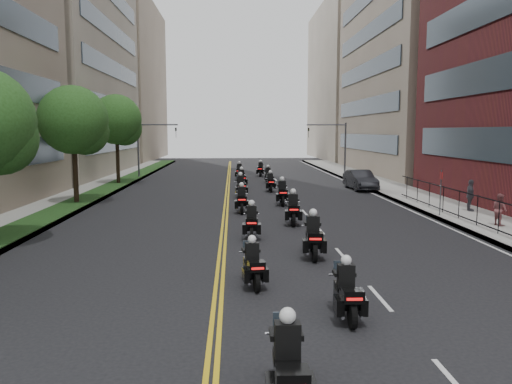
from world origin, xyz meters
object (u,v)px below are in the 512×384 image
Objects in this scene: motorcycle_9 at (270,183)px; motorcycle_12 at (239,172)px; motorcycle_2 at (253,266)px; pedestrian_c at (470,195)px; motorcycle_11 at (268,176)px; parked_sedan at (360,180)px; motorcycle_4 at (252,223)px; motorcycle_5 at (293,210)px; motorcycle_6 at (242,201)px; motorcycle_0 at (288,369)px; motorcycle_1 at (347,294)px; motorcycle_8 at (241,187)px; motorcycle_3 at (313,238)px; motorcycle_7 at (282,194)px; motorcycle_10 at (242,179)px; pedestrian_b at (500,209)px; motorcycle_13 at (261,170)px.

motorcycle_9 is 10.61m from motorcycle_12.
motorcycle_2 is 1.15× the size of pedestrian_c.
parked_sedan is (7.15, -5.64, 0.14)m from motorcycle_11.
motorcycle_4 is (0.22, 6.93, 0.05)m from motorcycle_2.
motorcycle_5 reaches higher than motorcycle_9.
pedestrian_c is at bearing 19.52° from motorcycle_5.
motorcycle_11 is at bearing 77.63° from motorcycle_2.
motorcycle_9 is at bearing 76.38° from motorcycle_6.
motorcycle_0 is at bearing -92.57° from motorcycle_5.
motorcycle_1 is 0.95× the size of motorcycle_4.
motorcycle_1 reaches higher than parked_sedan.
motorcycle_8 reaches higher than motorcycle_6.
motorcycle_7 is at bearing 93.85° from motorcycle_3.
motorcycle_8 reaches higher than motorcycle_10.
pedestrian_c is (0.63, 4.37, 0.13)m from pedestrian_b.
motorcycle_3 reaches higher than motorcycle_11.
motorcycle_6 reaches higher than parked_sedan.
motorcycle_1 is at bearing -58.41° from motorcycle_2.
pedestrian_b is (12.61, -5.42, 0.24)m from motorcycle_6.
motorcycle_8 is at bearing 89.56° from motorcycle_6.
motorcycle_0 is at bearing 133.47° from pedestrian_b.
motorcycle_8 is at bearing 93.07° from motorcycle_4.
motorcycle_12 is at bearing -120.08° from motorcycle_13.
motorcycle_2 is 0.86× the size of motorcycle_5.
motorcycle_11 is 1.23× the size of pedestrian_c.
motorcycle_1 is at bearing -91.33° from motorcycle_10.
motorcycle_9 is at bearing 76.99° from motorcycle_2.
pedestrian_b is (10.08, 5.21, 0.21)m from motorcycle_3.
pedestrian_b is at bearing 49.21° from motorcycle_1.
motorcycle_11 is at bearing 86.86° from motorcycle_9.
motorcycle_6 is 6.87m from motorcycle_8.
motorcycle_11 is at bearing 68.52° from motorcycle_8.
motorcycle_12 is at bearing 41.05° from pedestrian_c.
motorcycle_1 is at bearing 129.88° from pedestrian_b.
motorcycle_10 is 0.49× the size of parked_sedan.
motorcycle_9 is 0.47× the size of parked_sedan.
motorcycle_6 is 20.49m from motorcycle_12.
motorcycle_0 reaches higher than motorcycle_1.
motorcycle_12 is (-2.45, 24.38, -0.02)m from motorcycle_5.
motorcycle_7 reaches higher than parked_sedan.
motorcycle_5 is 1.00× the size of motorcycle_7.
motorcycle_13 reaches higher than motorcycle_1.
motorcycle_12 reaches higher than motorcycle_2.
motorcycle_1 is at bearing -84.26° from motorcycle_12.
motorcycle_13 is at bearing 72.72° from motorcycle_10.
motorcycle_8 reaches higher than motorcycle_2.
motorcycle_6 is 1.52× the size of pedestrian_b.
pedestrian_b reaches higher than motorcycle_2.
pedestrian_b is (10.04, -1.53, 0.22)m from motorcycle_5.
motorcycle_0 is at bearing -93.45° from motorcycle_7.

